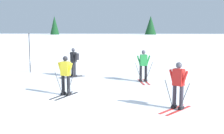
# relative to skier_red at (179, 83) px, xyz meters

# --- Properties ---
(ground_plane) EXTENTS (120.00, 120.00, 0.00)m
(ground_plane) POSITION_rel_skier_red_xyz_m (-4.19, 0.71, -0.95)
(ground_plane) COLOR white
(far_snow_ridge) EXTENTS (80.00, 8.05, 2.14)m
(far_snow_ridge) POSITION_rel_skier_red_xyz_m (-4.19, 18.85, 0.11)
(far_snow_ridge) COLOR white
(far_snow_ridge) RESTS_ON ground
(skier_red) EXTENTS (1.31, 1.46, 1.71)m
(skier_red) POSITION_rel_skier_red_xyz_m (0.00, 0.00, 0.00)
(skier_red) COLOR red
(skier_red) RESTS_ON ground
(skier_yellow) EXTENTS (0.98, 1.62, 1.71)m
(skier_yellow) POSITION_rel_skier_red_xyz_m (-4.48, 1.87, -0.04)
(skier_yellow) COLOR black
(skier_yellow) RESTS_ON ground
(skier_black) EXTENTS (1.48, 1.30, 1.71)m
(skier_black) POSITION_rel_skier_red_xyz_m (-4.98, 6.48, -0.00)
(skier_black) COLOR black
(skier_black) RESTS_ON ground
(skier_green) EXTENTS (0.99, 1.64, 1.71)m
(skier_green) POSITION_rel_skier_red_xyz_m (-0.97, 5.20, 0.00)
(skier_green) COLOR red
(skier_green) RESTS_ON ground
(trail_marker_pole) EXTENTS (0.05, 0.05, 2.55)m
(trail_marker_pole) POSITION_rel_skier_red_xyz_m (-8.14, 8.03, 0.32)
(trail_marker_pole) COLOR black
(trail_marker_pole) RESTS_ON ground
(conifer_far_left) EXTENTS (1.54, 1.54, 4.03)m
(conifer_far_left) POSITION_rel_skier_red_xyz_m (-9.31, 19.29, 1.47)
(conifer_far_left) COLOR #513823
(conifer_far_left) RESTS_ON ground
(conifer_far_right) EXTENTS (2.10, 2.10, 4.03)m
(conifer_far_right) POSITION_rel_skier_red_xyz_m (0.54, 19.92, 1.39)
(conifer_far_right) COLOR #513823
(conifer_far_right) RESTS_ON ground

